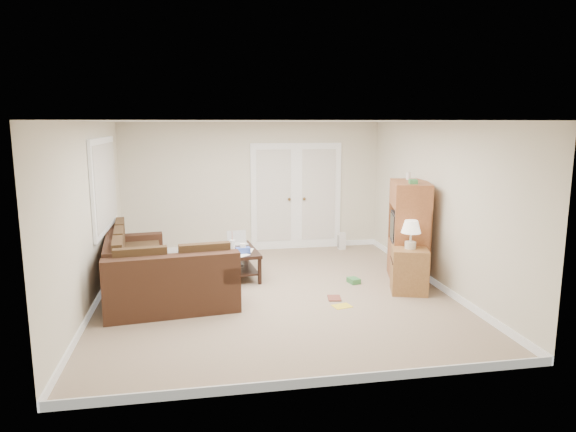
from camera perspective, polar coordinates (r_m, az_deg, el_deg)
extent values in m
plane|color=gray|center=(7.63, -1.49, -8.64)|extent=(5.50, 5.50, 0.00)
cube|color=white|center=(7.22, -1.58, 10.49)|extent=(5.00, 5.50, 0.02)
cube|color=beige|center=(7.38, -21.11, 0.04)|extent=(0.02, 5.50, 2.50)
cube|color=beige|center=(8.07, 16.30, 1.15)|extent=(0.02, 5.50, 2.50)
cube|color=beige|center=(10.02, -3.89, 3.25)|extent=(5.00, 0.02, 2.50)
cube|color=beige|center=(4.68, 3.53, -4.92)|extent=(5.00, 0.02, 2.50)
cube|color=silver|center=(10.07, -1.59, 2.01)|extent=(0.90, 0.04, 2.13)
cube|color=silver|center=(10.24, 3.39, 2.14)|extent=(0.90, 0.04, 2.13)
cube|color=white|center=(10.04, -1.58, 2.28)|extent=(0.68, 0.02, 1.80)
cube|color=white|center=(10.21, 3.43, 2.40)|extent=(0.68, 0.02, 1.80)
cube|color=silver|center=(8.31, -19.76, 3.29)|extent=(0.04, 1.92, 1.42)
cube|color=white|center=(8.30, -19.59, 3.30)|extent=(0.02, 1.74, 1.24)
cube|color=#3D2417|center=(8.21, -16.36, -6.20)|extent=(1.11, 2.30, 0.40)
cube|color=#3D2417|center=(8.12, -18.74, -3.54)|extent=(0.48, 2.22, 0.41)
cube|color=#3D2417|center=(9.10, -16.52, -2.61)|extent=(0.89, 0.33, 0.21)
cube|color=#442F1B|center=(8.15, -15.91, -4.42)|extent=(0.82, 2.17, 0.12)
cube|color=#3D2417|center=(7.17, -12.77, -8.46)|extent=(1.82, 1.06, 0.40)
cube|color=#3D2417|center=(6.74, -12.71, -6.01)|extent=(1.75, 0.43, 0.41)
cube|color=#3D2417|center=(7.16, -6.84, -5.72)|extent=(0.33, 0.89, 0.21)
cube|color=#442F1B|center=(7.16, -12.90, -6.30)|extent=(1.69, 0.76, 0.12)
cube|color=black|center=(7.13, -6.86, -4.79)|extent=(0.39, 0.80, 0.03)
cube|color=#AF2912|center=(7.32, -7.15, -4.22)|extent=(0.32, 0.15, 0.02)
cube|color=black|center=(8.41, -5.57, -3.81)|extent=(0.67, 1.17, 0.05)
cube|color=black|center=(8.48, -5.54, -5.65)|extent=(0.58, 1.08, 0.03)
cylinder|color=white|center=(8.31, -6.21, -3.22)|extent=(0.09, 0.09, 0.16)
cylinder|color=#AF2912|center=(8.28, -6.24, -2.19)|extent=(0.01, 0.01, 0.14)
cube|color=#3752B3|center=(8.10, -5.04, -3.82)|extent=(0.24, 0.14, 0.09)
cube|color=white|center=(8.30, -5.45, -3.79)|extent=(0.43, 0.65, 0.00)
cube|color=brown|center=(8.45, 13.12, -4.94)|extent=(0.79, 1.09, 0.59)
cube|color=brown|center=(8.23, 13.43, 2.37)|extent=(0.79, 1.09, 0.39)
cube|color=black|center=(8.32, 13.14, -1.33)|extent=(0.61, 0.70, 0.49)
cube|color=black|center=(8.29, 11.49, -1.17)|extent=(0.15, 0.50, 0.39)
cube|color=#397E40|center=(7.96, 13.74, 3.74)|extent=(0.16, 0.20, 0.06)
cylinder|color=white|center=(8.49, 13.23, 4.35)|extent=(0.07, 0.07, 0.12)
cube|color=olive|center=(7.82, 13.32, -5.89)|extent=(0.64, 0.64, 0.66)
cylinder|color=beige|center=(7.73, 13.44, -3.16)|extent=(0.16, 0.16, 0.10)
cylinder|color=beige|center=(7.70, 13.47, -2.27)|extent=(0.03, 0.03, 0.14)
cone|color=beige|center=(7.67, 13.52, -1.15)|extent=(0.29, 0.29, 0.18)
cube|color=white|center=(10.25, 5.99, -2.78)|extent=(0.14, 0.12, 0.33)
cube|color=yellow|center=(7.18, 6.02, -9.92)|extent=(0.29, 0.25, 0.01)
cube|color=#397E40|center=(8.17, 7.30, -7.13)|extent=(0.19, 0.23, 0.08)
imported|color=brown|center=(7.44, 4.46, -9.09)|extent=(0.22, 0.28, 0.02)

